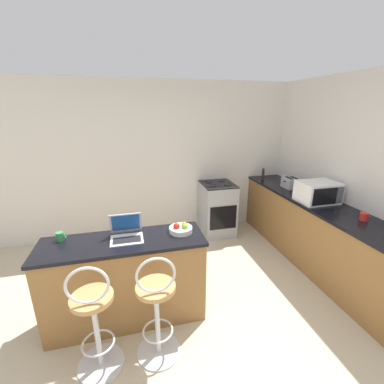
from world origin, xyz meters
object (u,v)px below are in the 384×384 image
object	(u,v)px
bar_stool_far	(157,309)
laptop	(126,232)
fruit_bowl	(181,229)
bar_stool_near	(95,320)
mug_green	(60,236)
mug_red	(364,217)
pepper_mill	(263,174)
toaster	(291,183)
mug_white	(284,177)
microwave	(318,192)
stove_range	(217,209)

from	to	relation	value
bar_stool_far	laptop	xyz separation A→B (m)	(-0.21, 0.58, 0.48)
laptop	fruit_bowl	xyz separation A→B (m)	(0.55, -0.02, -0.02)
laptop	bar_stool_far	bearing A→B (deg)	-69.81
bar_stool_near	mug_green	xyz separation A→B (m)	(-0.33, 0.67, 0.46)
mug_red	pepper_mill	world-z (taller)	pepper_mill
bar_stool_near	bar_stool_far	bearing A→B (deg)	0.00
toaster	fruit_bowl	xyz separation A→B (m)	(-2.05, -1.11, -0.05)
mug_green	pepper_mill	bearing A→B (deg)	27.16
mug_red	pepper_mill	bearing A→B (deg)	97.25
fruit_bowl	mug_green	bearing A→B (deg)	174.58
mug_green	fruit_bowl	xyz separation A→B (m)	(1.17, -0.11, -0.01)
fruit_bowl	mug_red	distance (m)	2.11
fruit_bowl	mug_white	bearing A→B (deg)	35.30
bar_stool_far	mug_red	xyz separation A→B (m)	(2.43, 0.34, 0.46)
mug_red	pepper_mill	size ratio (longest dim) A/B	0.46
toaster	pepper_mill	xyz separation A→B (m)	(-0.19, 0.56, 0.02)
bar_stool_near	pepper_mill	bearing A→B (deg)	39.47
microwave	mug_white	distance (m)	1.17
microwave	toaster	bearing A→B (deg)	85.94
bar_stool_far	mug_white	bearing A→B (deg)	39.80
laptop	pepper_mill	xyz separation A→B (m)	(2.41, 1.65, 0.04)
bar_stool_near	stove_range	size ratio (longest dim) A/B	1.14
bar_stool_far	toaster	distance (m)	2.95
bar_stool_near	mug_green	size ratio (longest dim) A/B	11.77
microwave	fruit_bowl	world-z (taller)	microwave
toaster	laptop	bearing A→B (deg)	-157.34
pepper_mill	bar_stool_near	bearing A→B (deg)	-140.53
bar_stool_far	pepper_mill	bearing A→B (deg)	45.40
mug_red	toaster	bearing A→B (deg)	92.06
mug_red	bar_stool_far	bearing A→B (deg)	-172.13
laptop	mug_red	xyz separation A→B (m)	(2.65, -0.24, -0.01)
laptop	fruit_bowl	bearing A→B (deg)	-2.28
microwave	mug_green	world-z (taller)	microwave
pepper_mill	toaster	bearing A→B (deg)	-71.03
bar_stool_far	mug_red	world-z (taller)	bar_stool_far
bar_stool_far	stove_range	world-z (taller)	bar_stool_far
laptop	bar_stool_near	bearing A→B (deg)	-117.01
toaster	microwave	bearing A→B (deg)	-94.06
laptop	toaster	distance (m)	2.82
bar_stool_far	mug_green	bearing A→B (deg)	141.48
stove_range	bar_stool_near	bearing A→B (deg)	-130.09
microwave	toaster	distance (m)	0.67
fruit_bowl	bar_stool_near	bearing A→B (deg)	-146.50
bar_stool_near	mug_white	world-z (taller)	bar_stool_near
bar_stool_far	stove_range	distance (m)	2.55
laptop	toaster	size ratio (longest dim) A/B	1.28
mug_white	mug_red	xyz separation A→B (m)	(-0.13, -1.80, -0.00)
fruit_bowl	stove_range	bearing A→B (deg)	58.55
bar_stool_far	fruit_bowl	bearing A→B (deg)	59.08
bar_stool_near	fruit_bowl	xyz separation A→B (m)	(0.84, 0.56, 0.45)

